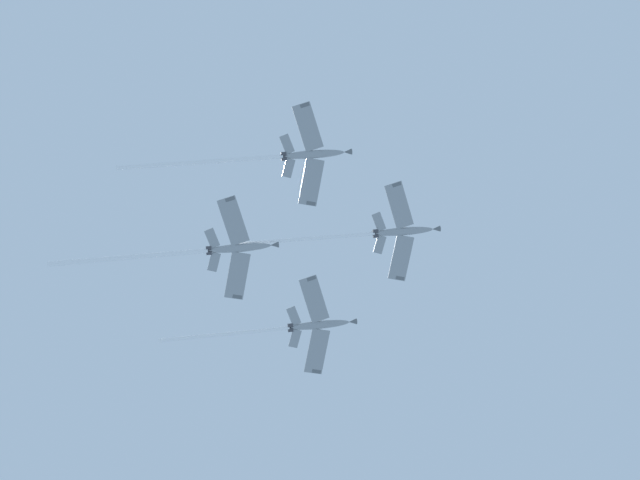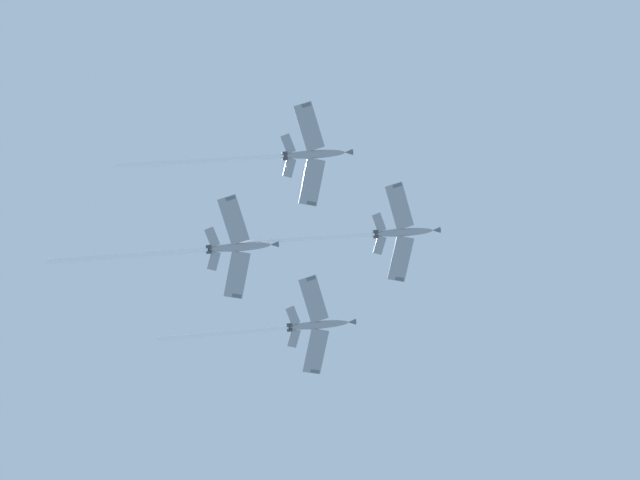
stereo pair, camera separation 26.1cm
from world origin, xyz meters
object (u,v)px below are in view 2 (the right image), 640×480
Objects in this scene: jet_lead at (381,234)px; jet_slot at (200,250)px; jet_left_wing at (298,327)px; jet_right_wing at (280,156)px.

jet_slot is at bearing -126.65° from jet_lead.
jet_left_wing reaches higher than jet_slot.
jet_left_wing is (-23.75, -3.71, -4.19)m from jet_lead.
jet_lead is 35.46m from jet_slot.
jet_left_wing is 33.38m from jet_right_wing.
jet_right_wing is at bearing -39.28° from jet_left_wing.
jet_lead is 0.92× the size of jet_right_wing.
jet_lead is 25.16m from jet_right_wing.
jet_lead is 1.06× the size of jet_left_wing.
jet_left_wing is at bearing 97.42° from jet_slot.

